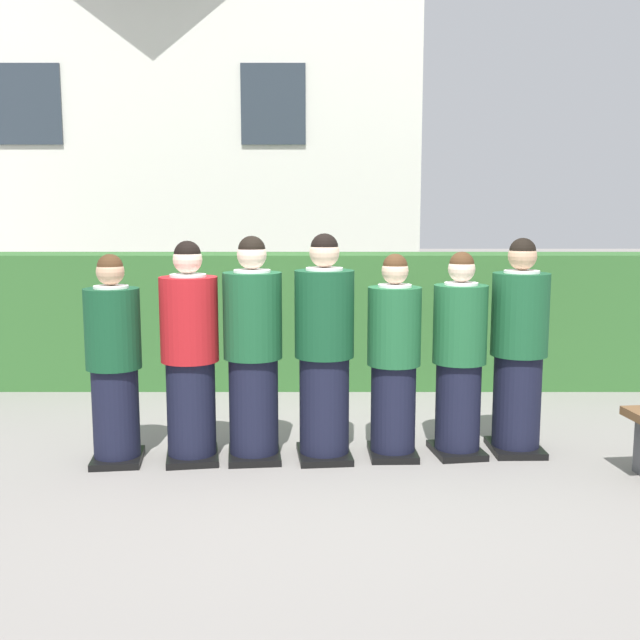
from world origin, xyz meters
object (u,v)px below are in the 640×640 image
(student_front_row_0, at_px, (112,365))
(student_front_row_5, at_px, (457,359))
(student_in_red_blazer, at_px, (188,357))
(student_front_row_4, at_px, (392,361))
(student_front_row_3, at_px, (322,353))
(student_front_row_2, at_px, (251,354))
(student_front_row_6, at_px, (516,352))

(student_front_row_0, height_order, student_front_row_5, student_front_row_5)
(student_in_red_blazer, xyz_separation_m, student_front_row_4, (1.51, 0.09, -0.05))
(student_front_row_4, relative_size, student_front_row_5, 0.99)
(student_front_row_0, distance_m, student_front_row_3, 1.54)
(student_in_red_blazer, height_order, student_front_row_2, student_front_row_2)
(student_front_row_2, bearing_deg, student_front_row_3, 0.64)
(student_in_red_blazer, bearing_deg, student_front_row_4, 3.27)
(student_front_row_3, xyz_separation_m, student_front_row_4, (0.52, 0.04, -0.07))
(student_front_row_3, distance_m, student_front_row_6, 1.49)
(student_front_row_2, distance_m, student_front_row_5, 1.55)
(student_front_row_4, bearing_deg, student_front_row_3, -175.19)
(student_front_row_0, distance_m, student_in_red_blazer, 0.55)
(student_front_row_4, distance_m, student_front_row_6, 0.97)
(student_front_row_0, relative_size, student_front_row_3, 0.91)
(student_front_row_2, bearing_deg, student_front_row_6, 4.43)
(student_front_row_3, relative_size, student_front_row_5, 1.09)
(student_in_red_blazer, height_order, student_front_row_3, student_front_row_3)
(student_front_row_5, bearing_deg, student_in_red_blazer, -176.32)
(student_front_row_5, bearing_deg, student_front_row_6, 7.76)
(student_front_row_4, height_order, student_front_row_6, student_front_row_6)
(student_front_row_0, xyz_separation_m, student_front_row_2, (1.01, 0.09, 0.06))
(student_in_red_blazer, relative_size, student_front_row_6, 0.99)
(student_front_row_0, height_order, student_front_row_2, student_front_row_2)
(student_front_row_3, bearing_deg, student_front_row_6, 5.78)
(student_front_row_0, xyz_separation_m, student_front_row_3, (1.54, 0.09, 0.07))
(student_front_row_3, bearing_deg, student_front_row_0, -176.51)
(student_in_red_blazer, xyz_separation_m, student_front_row_5, (2.01, 0.13, -0.04))
(student_front_row_3, bearing_deg, student_front_row_2, -179.36)
(student_front_row_4, relative_size, student_front_row_6, 0.93)
(student_front_row_6, bearing_deg, student_front_row_2, -175.57)
(student_front_row_3, height_order, student_front_row_4, student_front_row_3)
(student_front_row_2, height_order, student_front_row_5, student_front_row_2)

